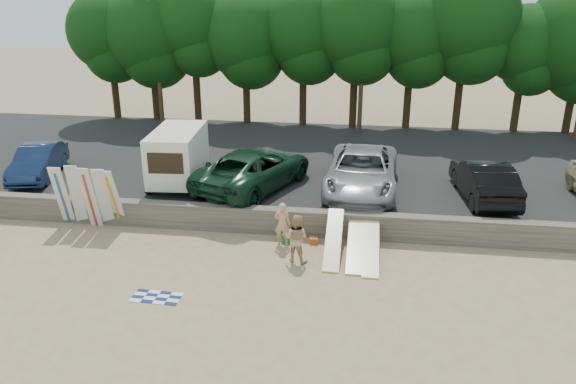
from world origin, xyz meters
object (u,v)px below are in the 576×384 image
car_1 (254,169)px  beachgoer_a (282,224)px  car_0 (38,162)px  cooler (288,238)px  box_trailer (178,154)px  car_3 (484,180)px  beachgoer_b (296,238)px  car_2 (362,171)px

car_1 → beachgoer_a: size_ratio=3.75×
car_0 → cooler: bearing=-30.3°
box_trailer → car_3: 12.83m
car_3 → beachgoer_b: bearing=30.3°
box_trailer → cooler: (5.29, -3.64, -1.90)m
car_2 → cooler: bearing=-120.5°
car_0 → car_3: (19.42, 0.00, 0.08)m
box_trailer → car_0: size_ratio=0.90×
beachgoer_b → box_trailer: bearing=-25.2°
car_3 → cooler: (-7.52, -3.70, -1.34)m
box_trailer → car_3: bearing=-4.0°
car_1 → beachgoer_b: (2.47, -5.10, -0.70)m
car_1 → cooler: (1.97, -3.67, -1.40)m
beachgoer_b → cooler: (-0.50, 1.42, -0.70)m
car_0 → car_3: bearing=-13.0°
car_2 → box_trailer: bearing=-175.0°
car_2 → beachgoer_b: (-2.09, -5.40, -0.71)m
car_0 → beachgoer_b: 13.42m
car_2 → cooler: size_ratio=16.45×
box_trailer → car_0: box_trailer is taller
car_0 → car_2: bearing=-11.9°
car_2 → car_3: car_2 is taller
car_0 → car_1: size_ratio=0.71×
car_0 → car_3: 19.42m
car_2 → beachgoer_b: 5.84m
car_0 → car_2: car_2 is taller
car_3 → cooler: car_3 is taller
car_1 → beachgoer_a: car_1 is taller
car_1 → car_0: bearing=21.3°
car_2 → cooler: 4.95m
beachgoer_a → cooler: beachgoer_a is taller
car_3 → cooler: bearing=20.3°
car_0 → car_2: (14.49, 0.28, 0.15)m
car_2 → beachgoer_b: size_ratio=3.63×
car_0 → car_1: (9.93, -0.03, 0.14)m
car_1 → car_2: bearing=-154.8°
box_trailer → car_3: size_ratio=0.81×
car_3 → beachgoer_b: 8.72m
car_0 → beachgoer_a: size_ratio=2.65×
cooler → box_trailer: bearing=156.8°
car_0 → car_3: car_3 is taller
box_trailer → car_1: bearing=-3.7°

